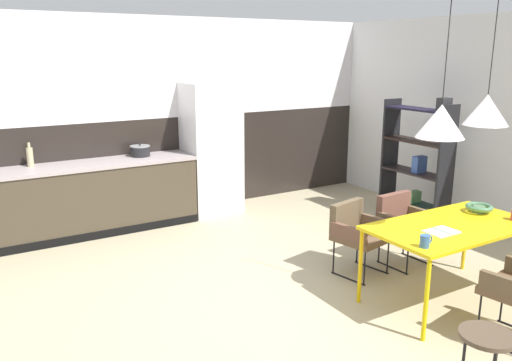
# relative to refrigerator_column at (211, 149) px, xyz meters

# --- Properties ---
(ground_plane) EXTENTS (8.97, 8.97, 0.00)m
(ground_plane) POSITION_rel_refrigerator_column_xyz_m (-0.59, -3.02, -0.91)
(ground_plane) COLOR tan
(back_wall_splashback_dark) EXTENTS (6.90, 0.12, 1.34)m
(back_wall_splashback_dark) POSITION_rel_refrigerator_column_xyz_m (-0.59, 0.36, -0.24)
(back_wall_splashback_dark) COLOR black
(back_wall_splashback_dark) RESTS_ON ground
(back_wall_panel_upper) EXTENTS (6.90, 0.12, 1.34)m
(back_wall_panel_upper) POSITION_rel_refrigerator_column_xyz_m (-0.59, 0.36, 1.10)
(back_wall_panel_upper) COLOR silver
(back_wall_panel_upper) RESTS_ON back_wall_splashback_dark
(kitchen_counter) EXTENTS (3.54, 0.63, 0.89)m
(kitchen_counter) POSITION_rel_refrigerator_column_xyz_m (-2.13, -0.00, -0.46)
(kitchen_counter) COLOR #3F3528
(kitchen_counter) RESTS_ON ground
(refrigerator_column) EXTENTS (0.71, 0.60, 1.82)m
(refrigerator_column) POSITION_rel_refrigerator_column_xyz_m (0.00, 0.00, 0.00)
(refrigerator_column) COLOR silver
(refrigerator_column) RESTS_ON ground
(dining_table) EXTENTS (1.52, 0.83, 0.73)m
(dining_table) POSITION_rel_refrigerator_column_xyz_m (0.65, -3.52, -0.23)
(dining_table) COLOR gold
(dining_table) RESTS_ON ground
(armchair_far_side) EXTENTS (0.57, 0.56, 0.73)m
(armchair_far_side) POSITION_rel_refrigerator_column_xyz_m (0.35, -2.62, -0.43)
(armchair_far_side) COLOR brown
(armchair_far_side) RESTS_ON ground
(armchair_by_stool) EXTENTS (0.51, 0.50, 0.74)m
(armchair_by_stool) POSITION_rel_refrigerator_column_xyz_m (0.94, -2.68, -0.42)
(armchair_by_stool) COLOR brown
(armchair_by_stool) RESTS_ON ground
(fruit_bowl) EXTENTS (0.25, 0.25, 0.08)m
(fruit_bowl) POSITION_rel_refrigerator_column_xyz_m (1.16, -3.41, -0.13)
(fruit_bowl) COLOR #4C704C
(fruit_bowl) RESTS_ON dining_table
(open_book) EXTENTS (0.27, 0.20, 0.02)m
(open_book) POSITION_rel_refrigerator_column_xyz_m (0.40, -3.61, -0.17)
(open_book) COLOR white
(open_book) RESTS_ON dining_table
(mug_dark_espresso) EXTENTS (0.12, 0.08, 0.10)m
(mug_dark_espresso) POSITION_rel_refrigerator_column_xyz_m (0.01, -3.77, -0.13)
(mug_dark_espresso) COLOR #335B93
(mug_dark_espresso) RESTS_ON dining_table
(cooking_pot) EXTENTS (0.26, 0.26, 0.16)m
(cooking_pot) POSITION_rel_refrigerator_column_xyz_m (-0.98, 0.09, 0.05)
(cooking_pot) COLOR black
(cooking_pot) RESTS_ON kitchen_counter
(bottle_wine_green) EXTENTS (0.08, 0.08, 0.29)m
(bottle_wine_green) POSITION_rel_refrigerator_column_xyz_m (-2.31, 0.15, 0.10)
(bottle_wine_green) COLOR tan
(bottle_wine_green) RESTS_ON kitchen_counter
(side_stool) EXTENTS (0.35, 0.35, 0.49)m
(side_stool) POSITION_rel_refrigerator_column_xyz_m (-0.32, -4.59, -0.47)
(side_stool) COLOR #4C3D2D
(side_stool) RESTS_ON ground
(open_shelf_unit) EXTENTS (0.30, 0.98, 1.67)m
(open_shelf_unit) POSITION_rel_refrigerator_column_xyz_m (2.13, -1.77, -0.06)
(open_shelf_unit) COLOR black
(open_shelf_unit) RESTS_ON ground
(pendant_lamp_over_table_near) EXTENTS (0.39, 0.39, 1.10)m
(pendant_lamp_over_table_near) POSITION_rel_refrigerator_column_xyz_m (0.35, -3.55, 0.76)
(pendant_lamp_over_table_near) COLOR black
(pendant_lamp_over_table_far) EXTENTS (0.38, 0.38, 1.04)m
(pendant_lamp_over_table_far) POSITION_rel_refrigerator_column_xyz_m (0.95, -3.52, 0.81)
(pendant_lamp_over_table_far) COLOR black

